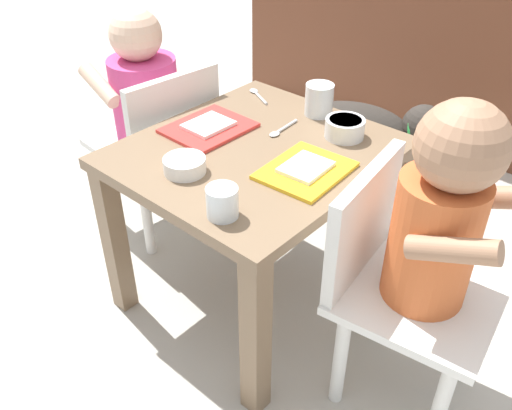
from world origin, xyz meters
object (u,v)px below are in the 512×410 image
at_px(seated_child_right, 429,231).
at_px(spoon_by_right_tray, 257,94).
at_px(water_cup_left, 222,204).
at_px(cereal_bowl_right_side, 345,127).
at_px(veggie_bowl_near, 185,165).
at_px(seated_child_left, 148,102).
at_px(dining_table, 256,179).
at_px(spoon_by_left_tray, 281,130).
at_px(food_tray_left, 209,127).
at_px(food_tray_right, 306,170).
at_px(water_cup_right, 319,102).
at_px(dog, 359,133).

height_order(seated_child_right, spoon_by_right_tray, seated_child_right).
relative_size(water_cup_left, cereal_bowl_right_side, 0.66).
height_order(seated_child_right, veggie_bowl_near, seated_child_right).
bearing_deg(seated_child_left, spoon_by_right_tray, 36.56).
bearing_deg(dining_table, veggie_bowl_near, -104.36).
bearing_deg(water_cup_left, spoon_by_left_tray, 111.95).
xyz_separation_m(food_tray_left, food_tray_right, (0.27, -0.00, 0.00)).
xyz_separation_m(seated_child_left, food_tray_right, (0.54, -0.04, 0.04)).
bearing_deg(water_cup_left, cereal_bowl_right_side, 91.05).
bearing_deg(spoon_by_left_tray, water_cup_right, 85.17).
xyz_separation_m(cereal_bowl_right_side, veggie_bowl_near, (-0.15, -0.33, -0.01)).
distance_m(water_cup_left, water_cup_right, 0.46).
relative_size(food_tray_right, spoon_by_right_tray, 1.97).
distance_m(cereal_bowl_right_side, spoon_by_left_tray, 0.14).
bearing_deg(spoon_by_right_tray, spoon_by_left_tray, -32.98).
relative_size(seated_child_left, spoon_by_right_tray, 6.64).
distance_m(seated_child_right, spoon_by_left_tray, 0.43).
relative_size(seated_child_left, food_tray_left, 3.41).
distance_m(dog, cereal_bowl_right_side, 0.48).
relative_size(water_cup_left, spoon_by_left_tray, 0.57).
height_order(water_cup_right, spoon_by_left_tray, water_cup_right).
bearing_deg(seated_child_right, veggie_bowl_near, -161.20).
xyz_separation_m(seated_child_left, spoon_by_left_tray, (0.40, 0.06, 0.03)).
bearing_deg(water_cup_right, dog, 102.29).
height_order(water_cup_right, veggie_bowl_near, water_cup_right).
xyz_separation_m(food_tray_right, spoon_by_right_tray, (-0.32, 0.21, -0.00)).
xyz_separation_m(food_tray_right, spoon_by_left_tray, (-0.15, 0.10, -0.00)).
bearing_deg(dining_table, dog, 97.39).
height_order(seated_child_left, water_cup_right, seated_child_left).
bearing_deg(water_cup_right, food_tray_right, -58.96).
relative_size(food_tray_right, spoon_by_left_tray, 1.86).
bearing_deg(food_tray_left, spoon_by_right_tray, 100.96).
bearing_deg(water_cup_left, veggie_bowl_near, 160.94).
bearing_deg(food_tray_left, dining_table, 2.73).
height_order(seated_child_right, cereal_bowl_right_side, seated_child_right).
relative_size(food_tray_right, veggie_bowl_near, 2.20).
bearing_deg(dining_table, food_tray_right, -2.73).
height_order(seated_child_right, spoon_by_left_tray, seated_child_right).
bearing_deg(food_tray_left, seated_child_right, -0.48).
xyz_separation_m(water_cup_left, spoon_by_right_tray, (-0.29, 0.42, -0.02)).
xyz_separation_m(veggie_bowl_near, spoon_by_right_tray, (-0.14, 0.37, -0.01)).
distance_m(seated_child_left, food_tray_right, 0.55).
bearing_deg(veggie_bowl_near, seated_child_right, 18.80).
distance_m(water_cup_right, cereal_bowl_right_side, 0.12).
xyz_separation_m(seated_child_right, spoon_by_right_tray, (-0.59, 0.22, 0.01)).
relative_size(dining_table, spoon_by_right_tray, 5.82).
distance_m(seated_child_left, water_cup_left, 0.58).
height_order(seated_child_left, veggie_bowl_near, seated_child_left).
distance_m(seated_child_right, food_tray_left, 0.54).
bearing_deg(food_tray_left, spoon_by_left_tray, 39.08).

